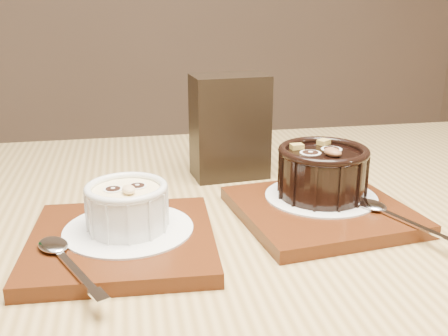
% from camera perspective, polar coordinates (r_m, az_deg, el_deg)
% --- Properties ---
extents(table, '(1.22, 0.83, 0.75)m').
position_cam_1_polar(table, '(0.62, -2.30, -14.14)').
color(table, olive).
rests_on(table, ground).
extents(tray_left, '(0.19, 0.19, 0.01)m').
position_cam_1_polar(tray_left, '(0.53, -11.02, -7.86)').
color(tray_left, '#4F220D').
rests_on(tray_left, table).
extents(doily_left, '(0.13, 0.13, 0.00)m').
position_cam_1_polar(doily_left, '(0.54, -10.34, -6.53)').
color(doily_left, white).
rests_on(doily_left, tray_left).
extents(ramekin_white, '(0.08, 0.08, 0.05)m').
position_cam_1_polar(ramekin_white, '(0.53, -10.50, -3.94)').
color(ramekin_white, silver).
rests_on(ramekin_white, doily_left).
extents(spoon_left, '(0.08, 0.13, 0.01)m').
position_cam_1_polar(spoon_left, '(0.49, -16.77, -9.48)').
color(spoon_left, white).
rests_on(spoon_left, tray_left).
extents(tray_right, '(0.20, 0.20, 0.01)m').
position_cam_1_polar(tray_right, '(0.60, 10.46, -4.60)').
color(tray_right, '#4F220D').
rests_on(tray_right, table).
extents(doily_right, '(0.13, 0.13, 0.00)m').
position_cam_1_polar(doily_right, '(0.62, 10.50, -3.03)').
color(doily_right, white).
rests_on(doily_right, tray_right).
extents(ramekin_dark, '(0.10, 0.10, 0.06)m').
position_cam_1_polar(ramekin_dark, '(0.61, 10.67, -0.15)').
color(ramekin_dark, black).
rests_on(ramekin_dark, doily_right).
extents(spoon_right, '(0.07, 0.14, 0.01)m').
position_cam_1_polar(spoon_right, '(0.58, 18.27, -4.93)').
color(spoon_right, white).
rests_on(spoon_right, tray_right).
extents(condiment_stand, '(0.10, 0.07, 0.14)m').
position_cam_1_polar(condiment_stand, '(0.71, 0.61, 4.51)').
color(condiment_stand, black).
rests_on(condiment_stand, table).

